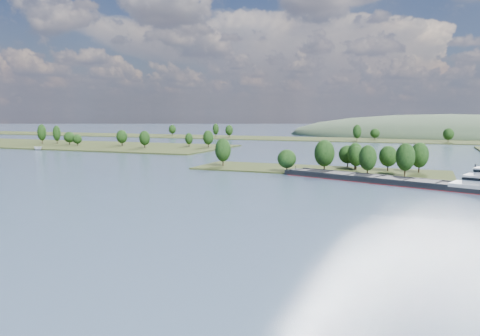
% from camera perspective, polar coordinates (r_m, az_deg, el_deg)
% --- Properties ---
extents(ground, '(1800.00, 1800.00, 0.00)m').
position_cam_1_polar(ground, '(131.92, 3.88, -3.32)').
color(ground, '#3E536C').
rests_on(ground, ground).
extents(tree_island, '(100.00, 31.71, 13.51)m').
position_cam_1_polar(tree_island, '(187.03, 11.12, 0.69)').
color(tree_island, '#2A3317').
rests_on(tree_island, ground).
extents(left_bank, '(300.00, 80.00, 15.75)m').
position_cam_1_polar(left_bank, '(377.21, -23.84, 2.80)').
color(left_bank, '#2A3317').
rests_on(left_bank, ground).
extents(back_shoreline, '(900.00, 60.00, 14.93)m').
position_cam_1_polar(back_shoreline, '(405.45, 17.26, 3.27)').
color(back_shoreline, '#2A3317').
rests_on(back_shoreline, ground).
extents(hill_west, '(320.00, 160.00, 44.00)m').
position_cam_1_polar(hill_west, '(504.66, 24.02, 3.53)').
color(hill_west, '#364932').
rests_on(hill_west, ground).
extents(cargo_barge, '(72.92, 32.18, 10.02)m').
position_cam_1_polar(cargo_barge, '(159.72, 18.86, -1.45)').
color(cargo_barge, black).
rests_on(cargo_barge, ground).
extents(motorboat, '(6.97, 3.29, 2.60)m').
position_cam_1_polar(motorboat, '(316.27, -23.39, 2.24)').
color(motorboat, silver).
rests_on(motorboat, ground).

